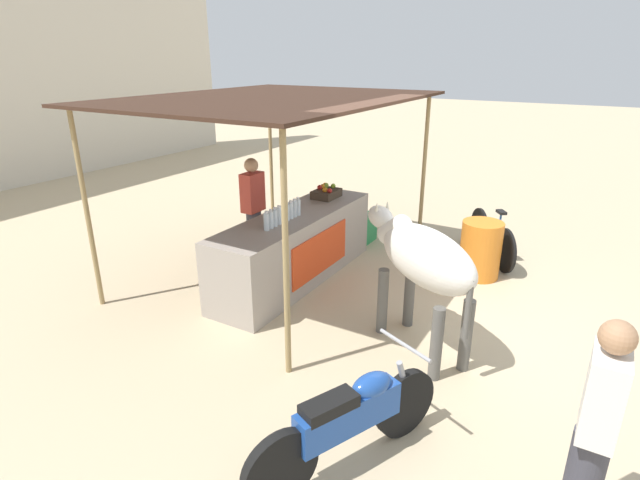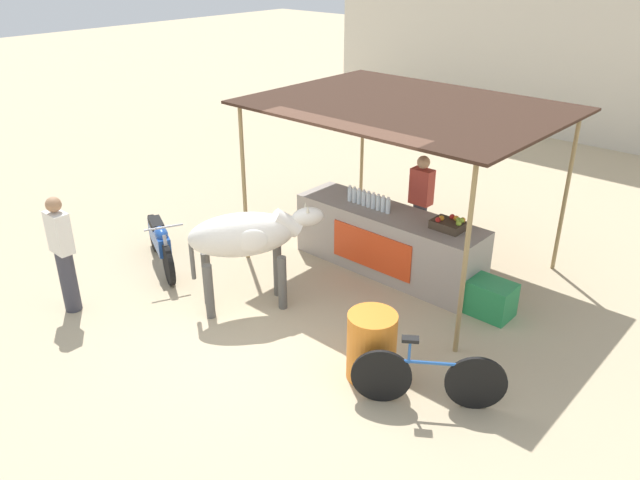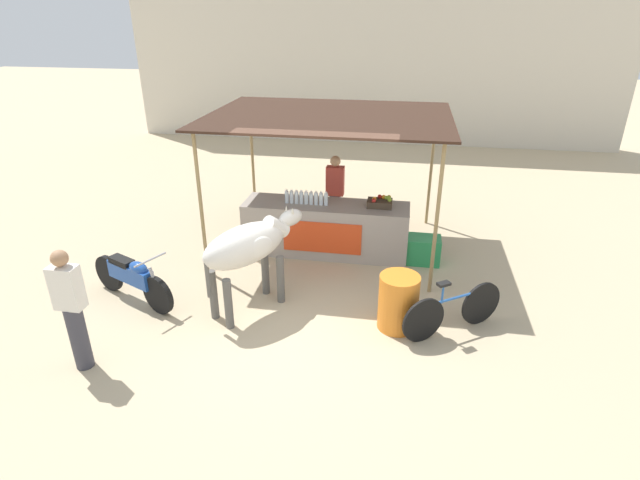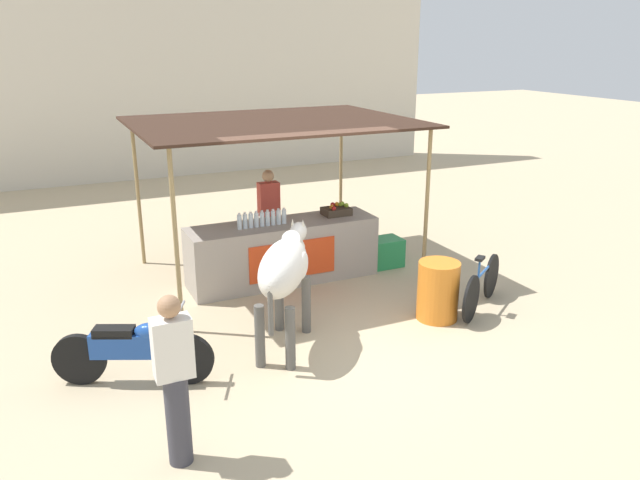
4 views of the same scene
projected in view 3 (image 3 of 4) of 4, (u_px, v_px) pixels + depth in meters
ground_plane at (302, 316)px, 7.44m from camera, size 60.00×60.00×0.00m
building_wall_far at (371, 33)px, 15.78m from camera, size 16.00×0.50×6.90m
stall_counter at (326, 229)px, 9.20m from camera, size 3.00×0.82×0.96m
stall_awning at (329, 120)px, 8.65m from camera, size 4.20×3.20×2.50m
water_bottle_row at (306, 198)px, 8.96m from camera, size 0.79×0.07×0.25m
fruit_crate at (380, 202)px, 8.86m from camera, size 0.44×0.32×0.18m
vendor_behind_counter at (335, 196)px, 9.70m from camera, size 0.34×0.22×1.65m
cooler_box at (423, 250)px, 8.93m from camera, size 0.60×0.44×0.48m
water_barrel at (398, 302)px, 7.03m from camera, size 0.57×0.57×0.82m
cow at (249, 247)px, 7.22m from camera, size 1.33×1.71×1.44m
motorcycle_parked at (132, 277)px, 7.65m from camera, size 1.67×0.89×0.90m
bicycle_leaning at (453, 311)px, 6.94m from camera, size 1.38×0.98×0.85m
passerby_on_street at (72, 310)px, 6.06m from camera, size 0.34×0.22×1.65m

